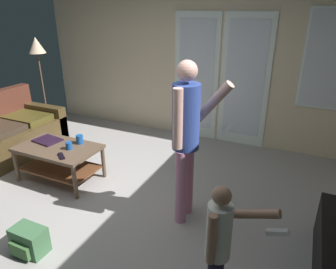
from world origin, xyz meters
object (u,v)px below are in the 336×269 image
backpack (29,241)px  laptop_closed (48,140)px  tv_remote_black (61,156)px  person_child (220,242)px  cup_by_laptop (80,139)px  cup_near_edge (69,146)px  coffee_table (59,156)px  person_adult (187,131)px  floor_lamp (37,52)px

backpack → laptop_closed: 1.56m
backpack → tv_remote_black: tv_remote_black is taller
person_child → cup_by_laptop: person_child is taller
laptop_closed → cup_near_edge: bearing=-1.3°
coffee_table → laptop_closed: 0.29m
person_child → person_adult: bearing=123.4°
person_child → laptop_closed: 2.85m
laptop_closed → tv_remote_black: (0.49, -0.28, 0.00)m
cup_by_laptop → tv_remote_black: bearing=-82.1°
cup_near_edge → person_child: bearing=-24.4°
cup_by_laptop → person_child: bearing=-28.5°
cup_near_edge → tv_remote_black: size_ratio=0.55×
laptop_closed → cup_by_laptop: bearing=23.5°
backpack → tv_remote_black: size_ratio=1.86×
cup_by_laptop → backpack: bearing=-70.3°
person_adult → person_child: size_ratio=1.55×
floor_lamp → cup_near_edge: bearing=-37.5°
floor_lamp → tv_remote_black: bearing=-40.5°
backpack → tv_remote_black: 1.09m
floor_lamp → cup_near_edge: 2.39m
coffee_table → laptop_closed: bearing=162.3°
laptop_closed → cup_near_edge: cup_near_edge is taller
floor_lamp → backpack: 3.59m
person_child → coffee_table: bearing=157.5°
person_adult → backpack: (-1.10, -1.09, -0.87)m
coffee_table → cup_by_laptop: (0.19, 0.20, 0.18)m
person_adult → person_child: 1.19m
person_child → backpack: 1.80m
backpack → cup_near_edge: 1.30m
coffee_table → person_adult: 1.89m
floor_lamp → cup_by_laptop: (1.77, -1.16, -0.86)m
coffee_table → backpack: coffee_table is taller
coffee_table → cup_near_edge: (0.19, 0.01, 0.17)m
backpack → tv_remote_black: (-0.42, 0.94, 0.35)m
laptop_closed → cup_by_laptop: size_ratio=2.92×
floor_lamp → person_adult: bearing=-22.8°
backpack → cup_by_laptop: size_ratio=2.76×
person_child → cup_near_edge: (-2.20, 1.00, -0.14)m
coffee_table → person_child: size_ratio=0.96×
person_adult → cup_by_laptop: person_adult is taller
coffee_table → floor_lamp: 2.33m
floor_lamp → laptop_closed: bearing=-43.9°
cup_near_edge → cup_by_laptop: size_ratio=0.81×
person_child → cup_by_laptop: (-2.20, 1.19, -0.13)m
person_child → tv_remote_black: size_ratio=6.33×
cup_near_edge → cup_by_laptop: cup_by_laptop is taller
floor_lamp → tv_remote_black: 2.57m
cup_by_laptop → coffee_table: bearing=-134.1°
person_child → cup_near_edge: person_child is taller
person_child → backpack: person_child is taller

